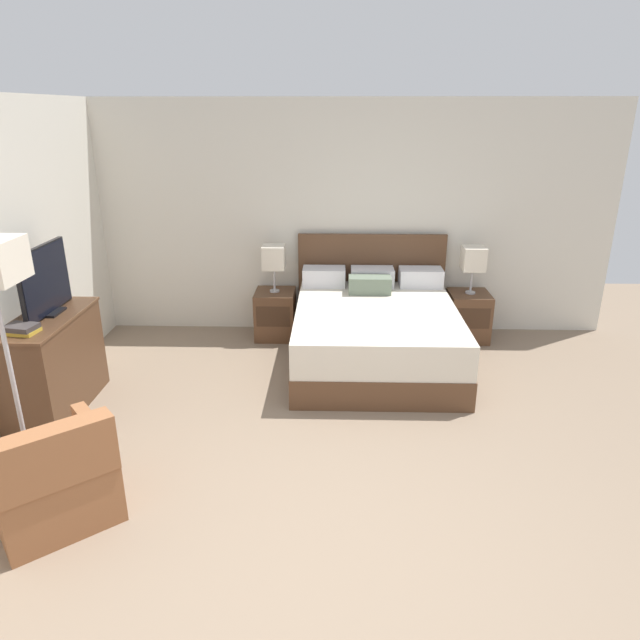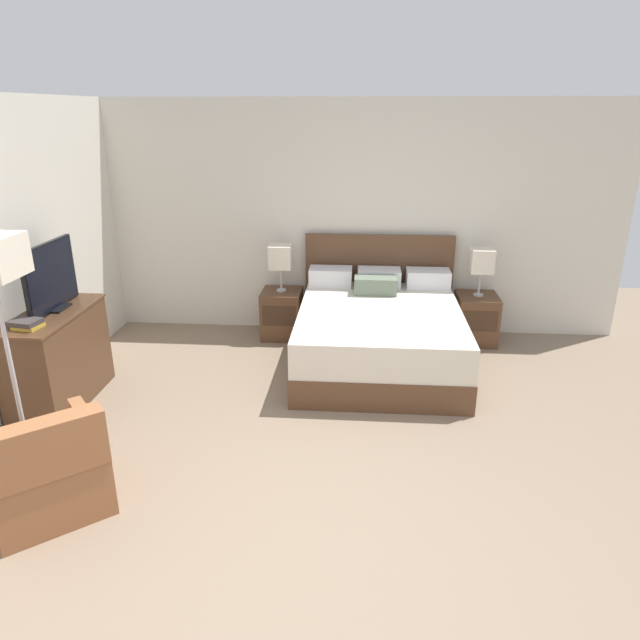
{
  "view_description": "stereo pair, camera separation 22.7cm",
  "coord_description": "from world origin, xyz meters",
  "px_view_note": "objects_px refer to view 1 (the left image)",
  "views": [
    {
      "loc": [
        0.07,
        -2.47,
        2.46
      ],
      "look_at": [
        -0.06,
        2.16,
        0.75
      ],
      "focal_mm": 32.0,
      "sensor_mm": 36.0,
      "label": 1
    },
    {
      "loc": [
        0.3,
        -2.46,
        2.46
      ],
      "look_at": [
        -0.06,
        2.16,
        0.75
      ],
      "focal_mm": 32.0,
      "sensor_mm": 36.0,
      "label": 2
    }
  ],
  "objects_px": {
    "dresser": "(53,363)",
    "book_blue_cover": "(21,327)",
    "table_lamp_left": "(274,258)",
    "armchair_by_window": "(53,481)",
    "nightstand_left": "(275,314)",
    "tv": "(45,282)",
    "nightstand_right": "(468,316)",
    "table_lamp_right": "(473,259)",
    "book_red_cover": "(24,331)",
    "bed": "(375,332)"
  },
  "relations": [
    {
      "from": "table_lamp_left",
      "to": "armchair_by_window",
      "type": "bearing_deg",
      "value": -108.84
    },
    {
      "from": "nightstand_left",
      "to": "nightstand_right",
      "type": "xyz_separation_m",
      "value": [
        2.18,
        0.0,
        0.0
      ]
    },
    {
      "from": "table_lamp_left",
      "to": "book_red_cover",
      "type": "bearing_deg",
      "value": -129.08
    },
    {
      "from": "bed",
      "to": "table_lamp_right",
      "type": "height_order",
      "value": "bed"
    },
    {
      "from": "tv",
      "to": "armchair_by_window",
      "type": "bearing_deg",
      "value": -67.03
    },
    {
      "from": "table_lamp_right",
      "to": "book_red_cover",
      "type": "distance_m",
      "value": 4.42
    },
    {
      "from": "nightstand_left",
      "to": "tv",
      "type": "distance_m",
      "value": 2.53
    },
    {
      "from": "nightstand_left",
      "to": "tv",
      "type": "height_order",
      "value": "tv"
    },
    {
      "from": "nightstand_right",
      "to": "book_red_cover",
      "type": "relative_size",
      "value": 2.82
    },
    {
      "from": "nightstand_right",
      "to": "dresser",
      "type": "xyz_separation_m",
      "value": [
        -3.9,
        -1.74,
        0.17
      ]
    },
    {
      "from": "nightstand_left",
      "to": "table_lamp_left",
      "type": "distance_m",
      "value": 0.66
    },
    {
      "from": "armchair_by_window",
      "to": "table_lamp_right",
      "type": "bearing_deg",
      "value": 44.06
    },
    {
      "from": "nightstand_right",
      "to": "book_blue_cover",
      "type": "relative_size",
      "value": 2.39
    },
    {
      "from": "book_red_cover",
      "to": "armchair_by_window",
      "type": "distance_m",
      "value": 1.36
    },
    {
      "from": "table_lamp_left",
      "to": "armchair_by_window",
      "type": "height_order",
      "value": "table_lamp_left"
    },
    {
      "from": "table_lamp_right",
      "to": "table_lamp_left",
      "type": "bearing_deg",
      "value": 180.0
    },
    {
      "from": "book_blue_cover",
      "to": "nightstand_left",
      "type": "bearing_deg",
      "value": 50.54
    },
    {
      "from": "table_lamp_right",
      "to": "armchair_by_window",
      "type": "xyz_separation_m",
      "value": [
        -3.26,
        -3.15,
        -0.64
      ]
    },
    {
      "from": "armchair_by_window",
      "to": "nightstand_left",
      "type": "bearing_deg",
      "value": 71.15
    },
    {
      "from": "table_lamp_right",
      "to": "tv",
      "type": "distance_m",
      "value": 4.24
    },
    {
      "from": "nightstand_left",
      "to": "table_lamp_right",
      "type": "height_order",
      "value": "table_lamp_right"
    },
    {
      "from": "nightstand_left",
      "to": "nightstand_right",
      "type": "height_order",
      "value": "same"
    },
    {
      "from": "dresser",
      "to": "book_red_cover",
      "type": "xyz_separation_m",
      "value": [
        0.02,
        -0.36,
        0.43
      ]
    },
    {
      "from": "nightstand_left",
      "to": "armchair_by_window",
      "type": "relative_size",
      "value": 0.56
    },
    {
      "from": "table_lamp_left",
      "to": "armchair_by_window",
      "type": "relative_size",
      "value": 0.54
    },
    {
      "from": "nightstand_right",
      "to": "tv",
      "type": "distance_m",
      "value": 4.32
    },
    {
      "from": "armchair_by_window",
      "to": "nightstand_right",
      "type": "bearing_deg",
      "value": 44.04
    },
    {
      "from": "book_blue_cover",
      "to": "armchair_by_window",
      "type": "height_order",
      "value": "book_blue_cover"
    },
    {
      "from": "table_lamp_left",
      "to": "tv",
      "type": "bearing_deg",
      "value": -136.26
    },
    {
      "from": "tv",
      "to": "armchair_by_window",
      "type": "distance_m",
      "value": 1.85
    },
    {
      "from": "table_lamp_left",
      "to": "nightstand_right",
      "type": "bearing_deg",
      "value": -0.04
    },
    {
      "from": "dresser",
      "to": "armchair_by_window",
      "type": "distance_m",
      "value": 1.56
    },
    {
      "from": "armchair_by_window",
      "to": "tv",
      "type": "bearing_deg",
      "value": 112.97
    },
    {
      "from": "nightstand_right",
      "to": "book_red_cover",
      "type": "distance_m",
      "value": 4.45
    },
    {
      "from": "tv",
      "to": "book_red_cover",
      "type": "bearing_deg",
      "value": -88.08
    },
    {
      "from": "dresser",
      "to": "armchair_by_window",
      "type": "height_order",
      "value": "dresser"
    },
    {
      "from": "table_lamp_left",
      "to": "tv",
      "type": "height_order",
      "value": "tv"
    },
    {
      "from": "book_blue_cover",
      "to": "dresser",
      "type": "bearing_deg",
      "value": 89.28
    },
    {
      "from": "dresser",
      "to": "table_lamp_left",
      "type": "bearing_deg",
      "value": 45.31
    },
    {
      "from": "tv",
      "to": "book_red_cover",
      "type": "distance_m",
      "value": 0.52
    },
    {
      "from": "table_lamp_right",
      "to": "book_blue_cover",
      "type": "xyz_separation_m",
      "value": [
        -3.91,
        -2.1,
        -0.03
      ]
    },
    {
      "from": "dresser",
      "to": "tv",
      "type": "height_order",
      "value": "tv"
    },
    {
      "from": "dresser",
      "to": "book_blue_cover",
      "type": "relative_size",
      "value": 4.95
    },
    {
      "from": "dresser",
      "to": "book_red_cover",
      "type": "distance_m",
      "value": 0.56
    },
    {
      "from": "bed",
      "to": "table_lamp_left",
      "type": "relative_size",
      "value": 3.77
    },
    {
      "from": "nightstand_right",
      "to": "tv",
      "type": "height_order",
      "value": "tv"
    },
    {
      "from": "tv",
      "to": "book_red_cover",
      "type": "relative_size",
      "value": 3.99
    },
    {
      "from": "book_blue_cover",
      "to": "armchair_by_window",
      "type": "bearing_deg",
      "value": -58.56
    },
    {
      "from": "tv",
      "to": "table_lamp_right",
      "type": "bearing_deg",
      "value": 22.85
    },
    {
      "from": "bed",
      "to": "table_lamp_left",
      "type": "height_order",
      "value": "bed"
    }
  ]
}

